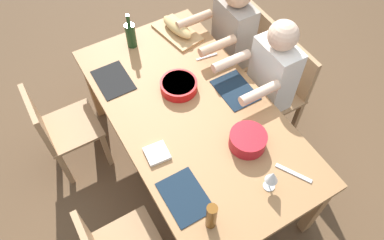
{
  "coord_description": "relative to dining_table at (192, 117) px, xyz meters",
  "views": [
    {
      "loc": [
        -1.31,
        0.77,
        2.75
      ],
      "look_at": [
        0.0,
        0.0,
        0.63
      ],
      "focal_mm": 34.78,
      "sensor_mm": 36.0,
      "label": 1
    }
  ],
  "objects": [
    {
      "name": "ground_plane",
      "position": [
        0.0,
        0.0,
        -0.66
      ],
      "size": [
        8.0,
        8.0,
        0.0
      ],
      "primitive_type": "plane",
      "color": "brown"
    },
    {
      "name": "dining_table",
      "position": [
        0.0,
        0.0,
        0.0
      ],
      "size": [
        1.9,
        1.03,
        0.74
      ],
      "color": "#9E7044",
      "rests_on": "ground_plane"
    },
    {
      "name": "chair_far_right",
      "position": [
        0.52,
        0.83,
        -0.18
      ],
      "size": [
        0.4,
        0.4,
        0.85
      ],
      "color": "#A87F56",
      "rests_on": "ground_plane"
    },
    {
      "name": "chair_near_center",
      "position": [
        0.0,
        -0.83,
        -0.18
      ],
      "size": [
        0.4,
        0.4,
        0.85
      ],
      "color": "#A87F56",
      "rests_on": "ground_plane"
    },
    {
      "name": "diner_near_center",
      "position": [
        0.0,
        -0.65,
        0.03
      ],
      "size": [
        0.41,
        0.53,
        1.2
      ],
      "color": "#2D2D38",
      "rests_on": "ground_plane"
    },
    {
      "name": "chair_near_right",
      "position": [
        0.52,
        -0.83,
        -0.18
      ],
      "size": [
        0.4,
        0.4,
        0.85
      ],
      "color": "#A87F56",
      "rests_on": "ground_plane"
    },
    {
      "name": "diner_near_right",
      "position": [
        0.52,
        -0.65,
        0.03
      ],
      "size": [
        0.41,
        0.53,
        1.2
      ],
      "color": "#2D2D38",
      "rests_on": "ground_plane"
    },
    {
      "name": "serving_bowl_fruit",
      "position": [
        0.21,
        -0.02,
        0.12
      ],
      "size": [
        0.26,
        0.26,
        0.07
      ],
      "color": "red",
      "rests_on": "dining_table"
    },
    {
      "name": "serving_bowl_greens",
      "position": [
        -0.41,
        -0.16,
        0.13
      ],
      "size": [
        0.24,
        0.24,
        0.1
      ],
      "color": "#B21923",
      "rests_on": "dining_table"
    },
    {
      "name": "cutting_board",
      "position": [
        0.73,
        -0.29,
        0.09
      ],
      "size": [
        0.43,
        0.29,
        0.02
      ],
      "primitive_type": "cube",
      "rotation": [
        0.0,
        0.0,
        0.18
      ],
      "color": "tan",
      "rests_on": "dining_table"
    },
    {
      "name": "bread_loaf",
      "position": [
        0.73,
        -0.29,
        0.14
      ],
      "size": [
        0.33,
        0.16,
        0.09
      ],
      "primitive_type": "ellipsoid",
      "rotation": [
        0.0,
        0.0,
        0.18
      ],
      "color": "tan",
      "rests_on": "cutting_board"
    },
    {
      "name": "wine_bottle",
      "position": [
        0.78,
        0.08,
        0.18
      ],
      "size": [
        0.08,
        0.08,
        0.29
      ],
      "color": "#193819",
      "rests_on": "dining_table"
    },
    {
      "name": "beer_bottle",
      "position": [
        -0.73,
        0.31,
        0.19
      ],
      "size": [
        0.06,
        0.06,
        0.22
      ],
      "primitive_type": "cylinder",
      "color": "brown",
      "rests_on": "dining_table"
    },
    {
      "name": "wine_glass",
      "position": [
        -0.71,
        -0.11,
        0.19
      ],
      "size": [
        0.08,
        0.08,
        0.17
      ],
      "color": "silver",
      "rests_on": "dining_table"
    },
    {
      "name": "placemat_far_right",
      "position": [
        0.52,
        0.35,
        0.08
      ],
      "size": [
        0.32,
        0.23,
        0.01
      ],
      "primitive_type": "cube",
      "color": "black",
      "rests_on": "dining_table"
    },
    {
      "name": "placemat_far_left",
      "position": [
        -0.52,
        0.35,
        0.08
      ],
      "size": [
        0.32,
        0.23,
        0.01
      ],
      "primitive_type": "cube",
      "color": "#142333",
      "rests_on": "dining_table"
    },
    {
      "name": "placemat_near_center",
      "position": [
        0.0,
        -0.35,
        0.08
      ],
      "size": [
        0.32,
        0.23,
        0.01
      ],
      "primitive_type": "cube",
      "color": "#142333",
      "rests_on": "dining_table"
    },
    {
      "name": "fork_near_right",
      "position": [
        0.38,
        -0.35,
        0.08
      ],
      "size": [
        0.04,
        0.17,
        0.01
      ],
      "primitive_type": "cube",
      "rotation": [
        0.0,
        0.0,
        -0.13
      ],
      "color": "silver",
      "rests_on": "dining_table"
    },
    {
      "name": "carving_knife",
      "position": [
        -0.72,
        -0.29,
        0.08
      ],
      "size": [
        0.21,
        0.13,
        0.01
      ],
      "primitive_type": "cube",
      "rotation": [
        0.0,
        0.0,
        0.52
      ],
      "color": "silver",
      "rests_on": "dining_table"
    },
    {
      "name": "napkin_stack",
      "position": [
        -0.19,
        0.36,
        0.09
      ],
      "size": [
        0.15,
        0.15,
        0.02
      ],
      "primitive_type": "cube",
      "rotation": [
        0.0,
        0.0,
        -0.08
      ],
      "color": "white",
      "rests_on": "dining_table"
    }
  ]
}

